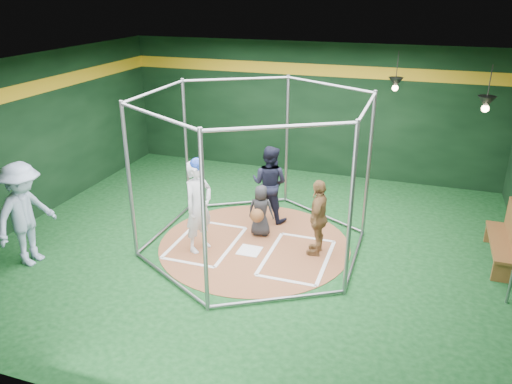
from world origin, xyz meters
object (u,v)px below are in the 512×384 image
(visitor_leopard, at_px, (318,217))
(umpire, at_px, (270,184))
(batter_figure, at_px, (198,205))
(dugout_bench, at_px, (507,237))

(visitor_leopard, xyz_separation_m, umpire, (-1.32, 1.13, 0.09))
(batter_figure, bearing_deg, visitor_leopard, 15.00)
(umpire, xyz_separation_m, dugout_bench, (4.69, -0.33, -0.35))
(umpire, distance_m, dugout_bench, 4.72)
(visitor_leopard, bearing_deg, dugout_bench, 102.12)
(batter_figure, xyz_separation_m, umpire, (0.88, 1.72, -0.09))
(batter_figure, height_order, dugout_bench, batter_figure)
(batter_figure, bearing_deg, umpire, 62.89)
(umpire, bearing_deg, batter_figure, 70.63)
(visitor_leopard, height_order, umpire, umpire)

